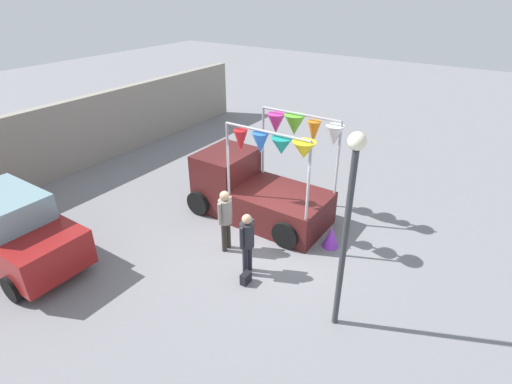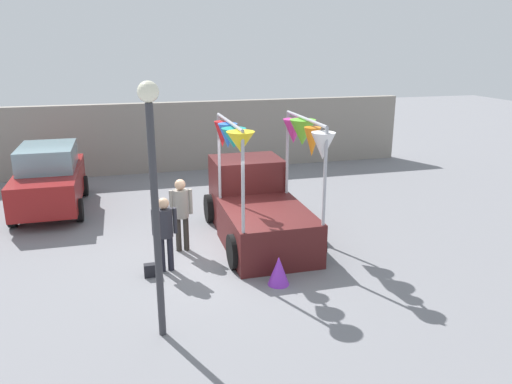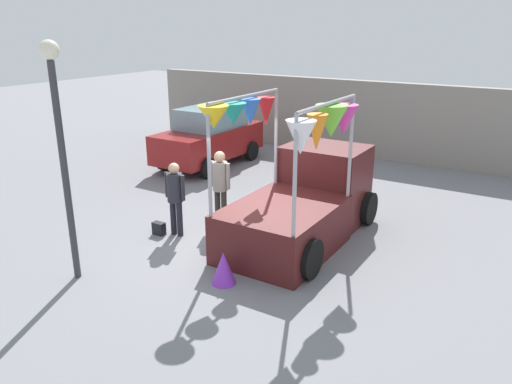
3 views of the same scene
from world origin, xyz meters
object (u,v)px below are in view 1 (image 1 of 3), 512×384
at_px(vendor_truck, 254,186).
at_px(person_vendor, 225,215).
at_px(street_lamp, 348,211).
at_px(folded_kite_bundle_violet, 331,237).
at_px(parked_car, 12,229).
at_px(handbag, 246,278).
at_px(person_customer, 247,239).

xyz_separation_m(vendor_truck, person_vendor, (-1.93, -0.44, 0.12)).
xyz_separation_m(person_vendor, street_lamp, (-0.77, -3.46, 1.65)).
distance_m(person_vendor, folded_kite_bundle_violet, 2.89).
bearing_deg(folded_kite_bundle_violet, vendor_truck, 84.22).
bearing_deg(vendor_truck, folded_kite_bundle_violet, -95.78).
distance_m(person_vendor, street_lamp, 3.91).
xyz_separation_m(parked_car, person_vendor, (3.32, -4.03, 0.11)).
bearing_deg(handbag, parked_car, 115.54).
distance_m(vendor_truck, street_lamp, 5.06).
height_order(vendor_truck, handbag, vendor_truck).
xyz_separation_m(person_customer, person_vendor, (0.47, 1.01, 0.07)).
distance_m(person_customer, folded_kite_bundle_violet, 2.55).
relative_size(vendor_truck, handbag, 14.93).
bearing_deg(person_customer, handbag, -150.26).
bearing_deg(vendor_truck, street_lamp, -124.73).
bearing_deg(person_vendor, handbag, -124.10).
bearing_deg(parked_car, folded_kite_bundle_violet, -51.55).
bearing_deg(street_lamp, parked_car, 108.83).
relative_size(person_customer, street_lamp, 0.39).
bearing_deg(vendor_truck, person_vendor, -167.27).
height_order(parked_car, person_vendor, parked_car).
bearing_deg(handbag, vendor_truck, 30.89).
distance_m(person_vendor, handbag, 1.72).
bearing_deg(street_lamp, person_vendor, 77.46).
distance_m(person_customer, person_vendor, 1.11).
xyz_separation_m(vendor_truck, street_lamp, (-2.70, -3.89, 1.78)).
height_order(person_vendor, street_lamp, street_lamp).
bearing_deg(person_customer, street_lamp, -97.01).
xyz_separation_m(vendor_truck, parked_car, (-5.25, 3.60, 0.01)).
distance_m(vendor_truck, person_customer, 2.80).
bearing_deg(folded_kite_bundle_violet, handbag, 157.35).
xyz_separation_m(vendor_truck, person_customer, (-2.40, -1.44, 0.06)).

